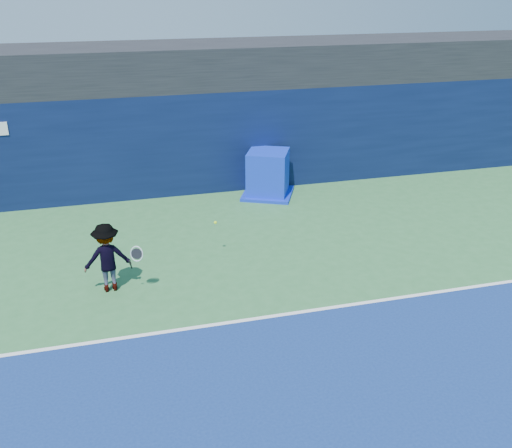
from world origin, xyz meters
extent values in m
plane|color=#316D3A|center=(0.00, 0.00, 0.00)|extent=(80.00, 80.00, 0.00)
cube|color=white|center=(0.00, 3.00, 0.01)|extent=(24.00, 0.10, 0.01)
cube|color=black|center=(0.00, 11.50, 3.60)|extent=(36.00, 3.00, 1.20)
cube|color=#091436|center=(0.00, 10.50, 1.50)|extent=(36.00, 1.00, 3.00)
cube|color=#0E28C4|center=(2.25, 9.42, 0.68)|extent=(1.51, 1.51, 1.36)
cube|color=#0D24BB|center=(2.25, 9.42, 0.05)|extent=(1.88, 1.88, 0.09)
imported|color=silver|center=(-2.47, 4.88, 0.74)|extent=(1.00, 0.63, 1.49)
cylinder|color=black|center=(-2.02, 4.63, 0.65)|extent=(0.07, 0.13, 0.23)
torus|color=silver|center=(-1.88, 4.58, 0.90)|extent=(0.27, 0.15, 0.27)
cylinder|color=black|center=(-1.88, 4.58, 0.90)|extent=(0.23, 0.12, 0.23)
sphere|color=#C8F11A|center=(-0.01, 5.92, 0.82)|extent=(0.07, 0.07, 0.07)
camera|label=1|loc=(-2.17, -5.99, 6.08)|focal=40.00mm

